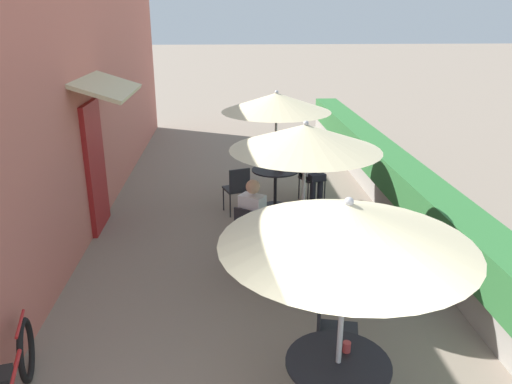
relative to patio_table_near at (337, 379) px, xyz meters
name	(u,v)px	position (x,y,z in m)	size (l,w,h in m)	color
cafe_facade_wall	(88,97)	(-3.16, 5.17, 1.54)	(0.98, 14.32, 4.20)	#C66B5B
planter_hedge	(391,179)	(2.13, 5.21, -0.01)	(0.60, 13.32, 1.01)	gray
patio_table_near	(337,379)	(0.00, 0.00, 0.00)	(0.87, 0.87, 0.72)	black
patio_umbrella_near	(348,224)	(0.00, 0.00, 1.39)	(1.93, 1.93, 2.15)	#B7B7BC
cafe_chair_near_right	(330,327)	(0.10, 0.77, -0.03)	(0.48, 0.48, 0.87)	#232328
coffee_cup_near	(347,347)	(0.10, 0.13, 0.22)	(0.07, 0.07, 0.09)	#B73D3D
patio_table_mid	(302,239)	(0.11, 2.73, 0.00)	(0.87, 0.87, 0.72)	black
patio_umbrella_mid	(305,137)	(0.11, 2.73, 1.39)	(1.93, 1.93, 2.15)	#B7B7BC
cafe_chair_mid_left	(359,252)	(0.79, 2.35, -0.03)	(0.56, 0.56, 0.87)	#232328
seated_patron_mid_left	(357,243)	(0.73, 2.26, 0.14)	(0.49, 0.51, 1.25)	#23232D
cafe_chair_mid_right	(250,231)	(-0.56, 3.11, -0.03)	(0.56, 0.56, 0.87)	#232328
seated_patron_mid_right	(254,217)	(-0.50, 3.20, 0.14)	(0.49, 0.51, 1.25)	#23232D
coffee_cup_mid	(309,227)	(0.18, 2.63, 0.22)	(0.07, 0.07, 0.09)	white
patio_table_far	(275,178)	(0.01, 5.35, 0.00)	(0.87, 0.87, 0.72)	black
patio_umbrella_far	(276,102)	(0.01, 5.35, 1.39)	(1.93, 1.93, 2.15)	#B7B7BC
cafe_chair_far_left	(310,174)	(0.72, 5.68, -0.03)	(0.51, 0.51, 0.87)	#232328
seated_patron_far_left	(314,167)	(0.75, 5.57, 0.14)	(0.43, 0.48, 1.25)	#23232D
cafe_chair_far_right	(238,187)	(-0.69, 5.02, -0.03)	(0.51, 0.51, 0.87)	#232328
coffee_cup_far	(281,168)	(0.10, 5.30, 0.22)	(0.07, 0.07, 0.09)	#B73D3D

